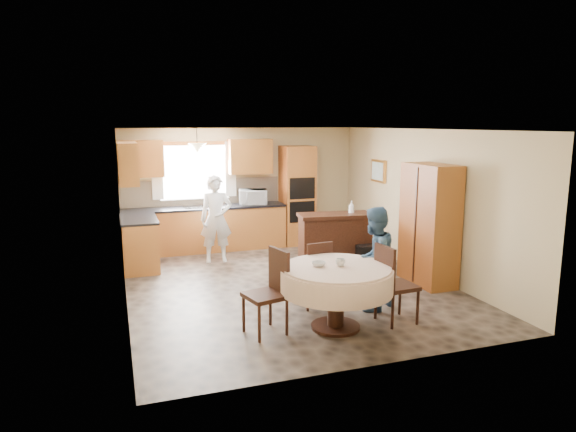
{
  "coord_description": "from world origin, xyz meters",
  "views": [
    {
      "loc": [
        -2.58,
        -7.61,
        2.6
      ],
      "look_at": [
        0.12,
        0.3,
        1.08
      ],
      "focal_mm": 32.0,
      "sensor_mm": 36.0,
      "label": 1
    }
  ],
  "objects_px": {
    "dining_table": "(336,280)",
    "chair_back": "(316,271)",
    "sideboard": "(335,243)",
    "cupboard": "(429,225)",
    "person_sink": "(216,219)",
    "chair_right": "(392,280)",
    "person_dining": "(374,259)",
    "chair_left": "(271,287)",
    "oven_tower": "(297,195)"
  },
  "relations": [
    {
      "from": "sideboard",
      "to": "cupboard",
      "type": "bearing_deg",
      "value": -43.03
    },
    {
      "from": "oven_tower",
      "to": "dining_table",
      "type": "distance_m",
      "value": 4.75
    },
    {
      "from": "chair_right",
      "to": "person_dining",
      "type": "height_order",
      "value": "person_dining"
    },
    {
      "from": "chair_right",
      "to": "oven_tower",
      "type": "bearing_deg",
      "value": -9.14
    },
    {
      "from": "chair_left",
      "to": "chair_back",
      "type": "distance_m",
      "value": 1.08
    },
    {
      "from": "oven_tower",
      "to": "cupboard",
      "type": "bearing_deg",
      "value": -72.22
    },
    {
      "from": "sideboard",
      "to": "cupboard",
      "type": "distance_m",
      "value": 1.77
    },
    {
      "from": "cupboard",
      "to": "dining_table",
      "type": "distance_m",
      "value": 2.56
    },
    {
      "from": "chair_back",
      "to": "oven_tower",
      "type": "bearing_deg",
      "value": -113.14
    },
    {
      "from": "sideboard",
      "to": "person_dining",
      "type": "bearing_deg",
      "value": -91.74
    },
    {
      "from": "cupboard",
      "to": "person_sink",
      "type": "xyz_separation_m",
      "value": [
        -3.02,
        2.44,
        -0.16
      ]
    },
    {
      "from": "chair_back",
      "to": "chair_right",
      "type": "bearing_deg",
      "value": 122.8
    },
    {
      "from": "chair_left",
      "to": "chair_back",
      "type": "relative_size",
      "value": 1.1
    },
    {
      "from": "person_sink",
      "to": "person_dining",
      "type": "height_order",
      "value": "person_sink"
    },
    {
      "from": "chair_back",
      "to": "person_dining",
      "type": "distance_m",
      "value": 0.84
    },
    {
      "from": "person_dining",
      "to": "chair_left",
      "type": "bearing_deg",
      "value": -18.36
    },
    {
      "from": "cupboard",
      "to": "chair_back",
      "type": "distance_m",
      "value": 2.25
    },
    {
      "from": "chair_right",
      "to": "dining_table",
      "type": "bearing_deg",
      "value": 80.66
    },
    {
      "from": "oven_tower",
      "to": "chair_right",
      "type": "relative_size",
      "value": 2.01
    },
    {
      "from": "cupboard",
      "to": "dining_table",
      "type": "xyz_separation_m",
      "value": [
        -2.2,
        -1.26,
        -0.34
      ]
    },
    {
      "from": "chair_left",
      "to": "person_dining",
      "type": "bearing_deg",
      "value": 86.7
    },
    {
      "from": "sideboard",
      "to": "chair_right",
      "type": "distance_m",
      "value": 2.66
    },
    {
      "from": "sideboard",
      "to": "person_dining",
      "type": "relative_size",
      "value": 0.9
    },
    {
      "from": "sideboard",
      "to": "chair_back",
      "type": "bearing_deg",
      "value": -113.92
    },
    {
      "from": "person_sink",
      "to": "chair_right",
      "type": "bearing_deg",
      "value": -61.26
    },
    {
      "from": "chair_back",
      "to": "chair_right",
      "type": "height_order",
      "value": "chair_right"
    },
    {
      "from": "sideboard",
      "to": "chair_back",
      "type": "distance_m",
      "value": 2.08
    },
    {
      "from": "dining_table",
      "to": "chair_back",
      "type": "height_order",
      "value": "chair_back"
    },
    {
      "from": "cupboard",
      "to": "chair_back",
      "type": "bearing_deg",
      "value": -167.96
    },
    {
      "from": "chair_left",
      "to": "chair_right",
      "type": "relative_size",
      "value": 1.01
    },
    {
      "from": "chair_back",
      "to": "person_dining",
      "type": "bearing_deg",
      "value": 148.57
    },
    {
      "from": "cupboard",
      "to": "chair_right",
      "type": "height_order",
      "value": "cupboard"
    },
    {
      "from": "oven_tower",
      "to": "person_dining",
      "type": "distance_m",
      "value": 4.16
    },
    {
      "from": "cupboard",
      "to": "person_sink",
      "type": "bearing_deg",
      "value": 141.05
    },
    {
      "from": "oven_tower",
      "to": "cupboard",
      "type": "height_order",
      "value": "oven_tower"
    },
    {
      "from": "dining_table",
      "to": "chair_back",
      "type": "xyz_separation_m",
      "value": [
        0.04,
        0.8,
        -0.1
      ]
    },
    {
      "from": "person_sink",
      "to": "person_dining",
      "type": "xyz_separation_m",
      "value": [
        1.6,
        -3.23,
        -0.09
      ]
    },
    {
      "from": "cupboard",
      "to": "person_dining",
      "type": "xyz_separation_m",
      "value": [
        -1.42,
        -0.79,
        -0.25
      ]
    },
    {
      "from": "sideboard",
      "to": "chair_right",
      "type": "height_order",
      "value": "chair_right"
    },
    {
      "from": "oven_tower",
      "to": "sideboard",
      "type": "distance_m",
      "value": 2.11
    },
    {
      "from": "sideboard",
      "to": "cupboard",
      "type": "relative_size",
      "value": 0.67
    },
    {
      "from": "sideboard",
      "to": "chair_left",
      "type": "relative_size",
      "value": 1.24
    },
    {
      "from": "chair_back",
      "to": "sideboard",
      "type": "bearing_deg",
      "value": -128.59
    },
    {
      "from": "person_sink",
      "to": "dining_table",
      "type": "bearing_deg",
      "value": -71.61
    },
    {
      "from": "oven_tower",
      "to": "dining_table",
      "type": "bearing_deg",
      "value": -103.85
    },
    {
      "from": "sideboard",
      "to": "chair_right",
      "type": "bearing_deg",
      "value": -90.29
    },
    {
      "from": "chair_right",
      "to": "cupboard",
      "type": "bearing_deg",
      "value": -52.02
    },
    {
      "from": "chair_left",
      "to": "chair_right",
      "type": "height_order",
      "value": "chair_left"
    },
    {
      "from": "oven_tower",
      "to": "chair_right",
      "type": "height_order",
      "value": "oven_tower"
    },
    {
      "from": "oven_tower",
      "to": "sideboard",
      "type": "xyz_separation_m",
      "value": [
        -0.01,
        -2.03,
        -0.59
      ]
    }
  ]
}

